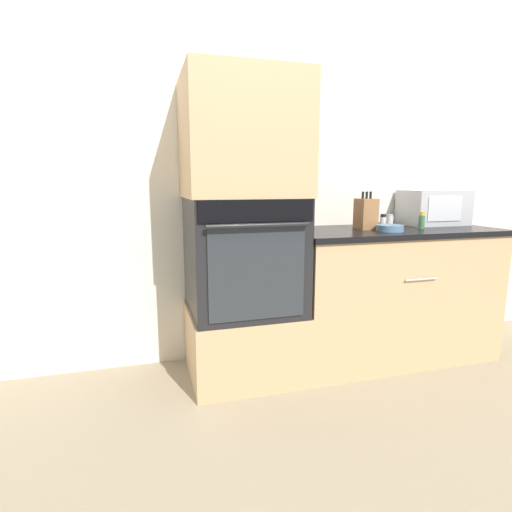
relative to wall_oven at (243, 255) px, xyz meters
name	(u,v)px	position (x,y,z in m)	size (l,w,h in m)	color
ground_plane	(312,389)	(0.33, -0.30, -0.75)	(12.00, 12.00, 0.00)	gray
wall_back	(279,172)	(0.33, 0.33, 0.50)	(8.00, 0.05, 2.50)	silver
oven_cabinet_base	(244,342)	(0.00, 0.00, -0.55)	(0.67, 0.60, 0.41)	tan
wall_oven	(243,255)	(0.00, 0.00, 0.00)	(0.64, 0.64, 0.68)	black
oven_cabinet_upper	(243,138)	(0.00, 0.00, 0.67)	(0.67, 0.60, 0.67)	tan
counter_unit	(389,293)	(1.02, 0.00, -0.31)	(1.39, 0.63, 0.88)	tan
microwave	(433,208)	(1.44, 0.14, 0.25)	(0.44, 0.29, 0.24)	#B2B5BA
knife_block	(366,214)	(0.82, 0.03, 0.23)	(0.11, 0.13, 0.24)	olive
bowl	(390,228)	(0.91, -0.12, 0.15)	(0.16, 0.16, 0.04)	#517599
condiment_jar_near	(383,221)	(0.98, 0.07, 0.17)	(0.04, 0.04, 0.09)	silver
condiment_jar_mid	(422,220)	(1.19, -0.05, 0.18)	(0.04, 0.04, 0.11)	#427047
condiment_jar_far	(390,220)	(1.14, 0.22, 0.16)	(0.05, 0.05, 0.07)	silver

